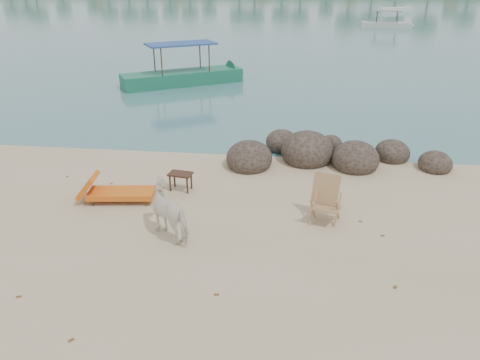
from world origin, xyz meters
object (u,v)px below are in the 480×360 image
object	(u,v)px
boulders	(320,155)
side_table	(181,183)
boat_near	(181,50)
lounge_chair	(121,191)
cow	(173,212)
deck_chair	(326,203)

from	to	relation	value
boulders	side_table	xyz separation A→B (m)	(-3.72, -2.48, 0.01)
boulders	boat_near	size ratio (longest dim) A/B	0.96
boulders	lounge_chair	distance (m)	6.01
boulders	side_table	bearing A→B (deg)	-146.30
cow	deck_chair	bearing A→B (deg)	146.62
deck_chair	boat_near	bearing A→B (deg)	133.03
side_table	cow	bearing A→B (deg)	-71.20
boulders	lounge_chair	world-z (taller)	boulders
boulders	cow	bearing A→B (deg)	-125.35
boulders	deck_chair	distance (m)	3.78
boulders	deck_chair	world-z (taller)	deck_chair
boulders	lounge_chair	bearing A→B (deg)	-147.17
boulders	boat_near	bearing A→B (deg)	123.38
lounge_chair	deck_chair	world-z (taller)	deck_chair
cow	lounge_chair	bearing A→B (deg)	-89.91
lounge_chair	side_table	bearing A→B (deg)	23.36
boat_near	deck_chair	bearing A→B (deg)	-96.08
lounge_chair	boat_near	xyz separation A→B (m)	(-1.49, 13.20, 1.36)
side_table	boat_near	bearing A→B (deg)	112.21
cow	side_table	size ratio (longest dim) A/B	2.35
cow	lounge_chair	world-z (taller)	cow
deck_chair	boat_near	xyz separation A→B (m)	(-6.51, 13.70, 1.13)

